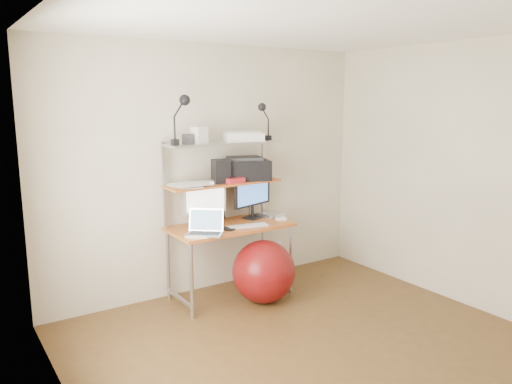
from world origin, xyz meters
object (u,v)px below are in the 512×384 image
printer (245,169)px  monitor_black (252,193)px  exercise_ball (264,272)px  laptop (206,228)px  monitor_silver (205,200)px

printer → monitor_black: bearing=2.8°
printer → exercise_ball: bearing=-79.6°
laptop → printer: (0.62, 0.30, 0.47)m
exercise_ball → laptop: bearing=164.3°
monitor_black → printer: printer is taller
monitor_black → laptop: 0.78m
monitor_silver → laptop: bearing=-108.5°
monitor_black → printer: (-0.08, 0.02, 0.25)m
exercise_ball → printer: bearing=81.3°
monitor_silver → printer: printer is taller
monitor_black → printer: 0.27m
monitor_silver → laptop: monitor_silver is taller
printer → exercise_ball: 1.06m
monitor_black → exercise_ball: bearing=-125.5°
monitor_black → exercise_ball: (-0.15, -0.43, -0.70)m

